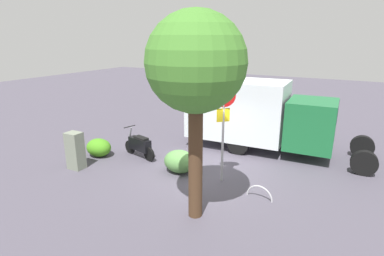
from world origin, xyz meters
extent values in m
plane|color=#4A4551|center=(0.00, 0.00, 0.00)|extent=(60.00, 60.00, 0.00)
cylinder|color=black|center=(-0.37, -2.47, 0.45)|extent=(0.91, 0.30, 0.90)
cylinder|color=black|center=(-0.27, -4.37, 0.45)|extent=(0.91, 0.30, 0.90)
cylinder|color=black|center=(-4.98, -2.70, 0.45)|extent=(0.91, 0.30, 0.90)
cylinder|color=black|center=(-4.88, -4.60, 0.45)|extent=(0.91, 0.30, 0.90)
cube|color=silver|center=(0.08, -3.40, 1.70)|extent=(4.23, 2.41, 2.51)
cube|color=#1B6735|center=(-2.98, -3.55, 1.40)|extent=(1.90, 2.19, 1.90)
cube|color=black|center=(-2.98, -3.55, 2.00)|extent=(1.92, 2.03, 0.60)
cylinder|color=black|center=(3.63, -0.35, 0.28)|extent=(0.57, 0.23, 0.56)
cylinder|color=black|center=(2.42, -0.05, 0.28)|extent=(0.57, 0.23, 0.56)
cube|color=black|center=(2.98, -0.19, 0.56)|extent=(1.14, 0.58, 0.48)
cube|color=black|center=(2.88, -0.16, 0.83)|extent=(0.69, 0.43, 0.12)
cylinder|color=slate|center=(3.58, -0.34, 0.83)|extent=(0.29, 0.14, 0.69)
cylinder|color=black|center=(3.58, -0.34, 1.18)|extent=(0.17, 0.54, 0.04)
cylinder|color=#9E9EA3|center=(-0.79, 0.17, 1.57)|extent=(0.08, 0.08, 3.15)
cylinder|color=red|center=(-0.79, 0.19, 2.96)|extent=(0.71, 0.32, 0.76)
cube|color=yellow|center=(-0.79, 0.19, 2.32)|extent=(0.33, 0.33, 0.44)
cylinder|color=#47301E|center=(-1.01, 2.46, 1.64)|extent=(0.38, 0.38, 3.28)
sphere|color=#417C2B|center=(-1.01, 2.46, 4.14)|extent=(2.47, 2.47, 2.47)
cube|color=slate|center=(4.36, 1.84, 0.70)|extent=(0.59, 0.46, 1.40)
torus|color=#B7B7BC|center=(-2.28, 0.71, 0.00)|extent=(0.85, 0.15, 0.85)
ellipsoid|color=#448B1D|center=(4.55, 0.51, 0.36)|extent=(1.07, 0.87, 0.73)
ellipsoid|color=#518342|center=(0.83, 0.24, 0.41)|extent=(1.19, 0.97, 0.81)
camera|label=1|loc=(-4.58, 9.05, 4.73)|focal=28.91mm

